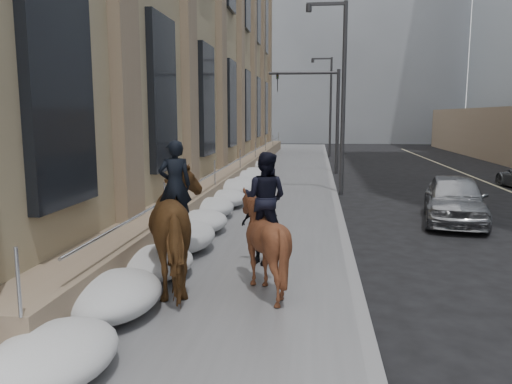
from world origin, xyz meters
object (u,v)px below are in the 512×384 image
at_px(mounted_horse_left, 183,226).
at_px(pedestrian, 261,226).
at_px(mounted_horse_right, 263,235).
at_px(car_silver, 455,199).

relative_size(mounted_horse_left, pedestrian, 1.78).
relative_size(mounted_horse_right, car_silver, 0.58).
relative_size(mounted_horse_left, car_silver, 0.66).
bearing_deg(mounted_horse_right, mounted_horse_left, 15.71).
distance_m(pedestrian, car_silver, 7.90).
distance_m(mounted_horse_left, car_silver, 10.04).
bearing_deg(car_silver, mounted_horse_right, -115.57).
bearing_deg(pedestrian, mounted_horse_right, -58.70).
height_order(mounted_horse_right, car_silver, mounted_horse_right).
bearing_deg(mounted_horse_right, car_silver, -111.35).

